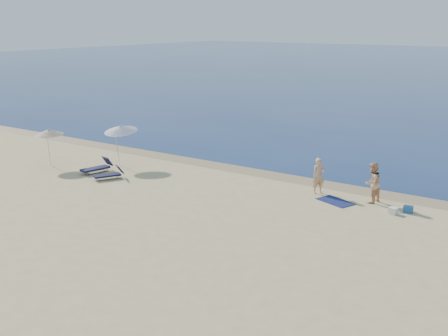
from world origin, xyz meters
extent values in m
cube|color=#847254|center=(0.00, 19.40, 0.00)|extent=(240.00, 1.60, 0.00)
imported|color=tan|center=(2.16, 17.75, 0.87)|extent=(0.73, 0.76, 1.75)
imported|color=tan|center=(4.81, 17.82, 0.95)|extent=(0.93, 1.07, 1.90)
cube|color=#0E1647|center=(3.41, 16.98, 0.01)|extent=(1.94, 1.50, 0.03)
cube|color=silver|center=(6.17, 16.82, 0.14)|extent=(0.38, 0.34, 0.29)
cube|color=#1C559A|center=(6.65, 17.37, 0.15)|extent=(0.47, 0.38, 0.30)
cylinder|color=silver|center=(-9.63, 16.03, 1.07)|extent=(0.11, 0.39, 2.21)
cone|color=white|center=(-9.63, 16.37, 2.16)|extent=(2.25, 2.27, 0.63)
sphere|color=silver|center=(-9.63, 16.37, 2.35)|extent=(0.06, 0.06, 0.06)
cylinder|color=silver|center=(-12.92, 13.84, 0.97)|extent=(0.06, 0.13, 2.03)
cone|color=beige|center=(-12.92, 13.92, 1.98)|extent=(2.01, 2.02, 0.39)
sphere|color=silver|center=(-12.92, 13.92, 2.16)|extent=(0.06, 0.06, 0.06)
cube|color=#15163B|center=(-9.62, 14.25, 0.23)|extent=(0.92, 1.69, 0.11)
cube|color=#15163B|center=(-9.45, 15.03, 0.53)|extent=(0.66, 0.51, 0.52)
cylinder|color=#A5A5AD|center=(-9.39, 14.20, 0.12)|extent=(0.03, 0.03, 0.23)
cube|color=#121633|center=(-8.15, 13.72, 0.21)|extent=(1.12, 1.48, 0.09)
cube|color=#121633|center=(-7.82, 14.33, 0.47)|extent=(0.61, 0.55, 0.45)
cylinder|color=#A5A5AD|center=(-7.97, 13.62, 0.10)|extent=(0.03, 0.03, 0.21)
camera|label=1|loc=(13.09, -6.44, 8.21)|focal=45.00mm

